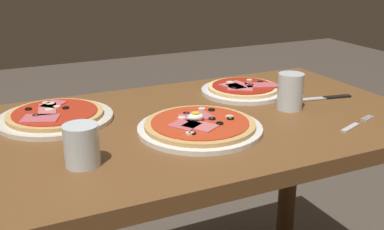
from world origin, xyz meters
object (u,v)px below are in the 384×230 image
Objects in this scene: pizza_across_right at (243,89)px; pizza_foreground at (200,126)px; water_glass_near at (82,148)px; knife at (325,98)px; dining_table at (184,162)px; fork at (356,125)px; pizza_across_left at (55,116)px; water_glass_far at (290,94)px.

pizza_foreground is at bearing -138.50° from pizza_across_right.
water_glass_near reaches higher than knife.
fork is (0.39, -0.22, 0.12)m from dining_table.
pizza_across_right is (0.28, 0.16, 0.13)m from dining_table.
fork is at bearing -29.33° from dining_table.
pizza_foreground is at bearing 12.95° from water_glass_near.
pizza_across_right reaches higher than dining_table.
pizza_foreground reaches higher than knife.
pizza_foreground is 0.40m from fork.
pizza_across_right is (0.58, 0.00, 0.00)m from pizza_across_left.
pizza_foreground is 1.18× the size of pizza_across_right.
pizza_foreground is at bearing -170.32° from knife.
water_glass_far is 0.53× the size of knife.
water_glass_near is (0.00, -0.31, 0.03)m from pizza_across_left.
water_glass_near is at bearing -167.05° from pizza_foreground.
fork is (0.69, -0.07, -0.04)m from water_glass_near.
pizza_across_left is 1.14× the size of pizza_across_right.
pizza_foreground is 0.36m from pizza_across_right.
fork is (0.11, -0.38, -0.01)m from pizza_across_right.
fork is (0.38, -0.14, -0.01)m from pizza_foreground.
pizza_across_left is at bearing 163.11° from water_glass_far.
knife is at bearing -11.32° from pizza_across_left.
pizza_across_right is 2.56× the size of water_glass_far.
fork reaches higher than dining_table.
water_glass_far is at bearing 10.86° from water_glass_near.
pizza_across_right is 1.73× the size of fork.
knife reaches higher than fork.
pizza_across_left is 1.98× the size of fork.
pizza_across_right is at bearing 106.12° from fork.
pizza_foreground is at bearing 160.08° from fork.
fork is at bearing -19.92° from pizza_foreground.
water_glass_far reaches higher than pizza_across_left.
pizza_across_left is 0.58m from pizza_across_right.
dining_table is 8.51× the size of fork.
water_glass_near is 0.69m from fork.
knife is (0.47, -0.00, 0.12)m from dining_table.
knife is at bearing 11.51° from water_glass_far.
pizza_across_left is 1.55× the size of knife.
pizza_foreground is 1.03× the size of pizza_across_left.
dining_table is 0.37m from pizza_across_left.
dining_table is at bearing -150.09° from pizza_across_right.
pizza_across_right reaches higher than fork.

